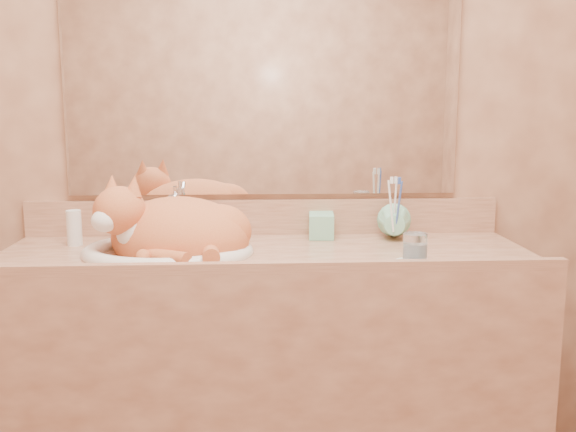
{
  "coord_description": "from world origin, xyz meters",
  "views": [
    {
      "loc": [
        -0.04,
        -1.17,
        1.28
      ],
      "look_at": [
        0.07,
        0.7,
        0.96
      ],
      "focal_mm": 40.0,
      "sensor_mm": 36.0,
      "label": 1
    }
  ],
  "objects": [
    {
      "name": "wall_back",
      "position": [
        0.0,
        1.0,
        1.25
      ],
      "size": [
        2.4,
        0.02,
        2.5
      ],
      "primitive_type": "cube",
      "color": "brown",
      "rests_on": "ground"
    },
    {
      "name": "toothbrushes",
      "position": [
        0.41,
        0.83,
        0.98
      ],
      "size": [
        0.04,
        0.04,
        0.22
      ],
      "primitive_type": null,
      "color": "white",
      "rests_on": "toothbrush_cup"
    },
    {
      "name": "mirror",
      "position": [
        0.0,
        0.99,
        1.39
      ],
      "size": [
        1.3,
        0.02,
        0.8
      ],
      "primitive_type": "cube",
      "color": "white",
      "rests_on": "wall_back"
    },
    {
      "name": "faucet",
      "position": [
        -0.29,
        0.89,
        0.93
      ],
      "size": [
        0.08,
        0.12,
        0.17
      ],
      "primitive_type": null,
      "rotation": [
        0.0,
        0.0,
        -0.31
      ],
      "color": "silver",
      "rests_on": "vanity_counter"
    },
    {
      "name": "lotion_bottle",
      "position": [
        -0.6,
        0.84,
        0.91
      ],
      "size": [
        0.05,
        0.05,
        0.11
      ],
      "primitive_type": "cylinder",
      "color": "white",
      "rests_on": "vanity_counter"
    },
    {
      "name": "water_glass",
      "position": [
        0.41,
        0.53,
        0.9
      ],
      "size": [
        0.07,
        0.07,
        0.08
      ],
      "primitive_type": "cylinder",
      "color": "white",
      "rests_on": "saucer"
    },
    {
      "name": "cat",
      "position": [
        -0.28,
        0.72,
        0.93
      ],
      "size": [
        0.55,
        0.51,
        0.24
      ],
      "primitive_type": null,
      "rotation": [
        0.0,
        0.0,
        -0.43
      ],
      "color": "#BC542B",
      "rests_on": "sink_basin"
    },
    {
      "name": "wall_front",
      "position": [
        0.0,
        -1.0,
        1.25
      ],
      "size": [
        2.4,
        0.02,
        2.5
      ],
      "primitive_type": "cube",
      "color": "brown",
      "rests_on": "ground"
    },
    {
      "name": "soap_dispenser",
      "position": [
        0.18,
        0.86,
        0.94
      ],
      "size": [
        0.09,
        0.09,
        0.18
      ],
      "primitive_type": "imported",
      "rotation": [
        0.0,
        0.0,
        -0.09
      ],
      "color": "#7FCBA5",
      "rests_on": "vanity_counter"
    },
    {
      "name": "saucer",
      "position": [
        0.41,
        0.53,
        0.85
      ],
      "size": [
        0.11,
        0.11,
        0.01
      ],
      "primitive_type": "cylinder",
      "color": "white",
      "rests_on": "vanity_counter"
    },
    {
      "name": "sink_basin",
      "position": [
        -0.29,
        0.7,
        0.93
      ],
      "size": [
        0.58,
        0.52,
        0.15
      ],
      "primitive_type": null,
      "rotation": [
        0.0,
        0.0,
        -0.25
      ],
      "color": "white",
      "rests_on": "vanity_counter"
    },
    {
      "name": "vanity_counter",
      "position": [
        0.0,
        0.72,
        0.42
      ],
      "size": [
        1.6,
        0.55,
        0.85
      ],
      "primitive_type": null,
      "color": "brown",
      "rests_on": "floor"
    },
    {
      "name": "toothbrush_cup",
      "position": [
        0.41,
        0.83,
        0.9
      ],
      "size": [
        0.13,
        0.13,
        0.11
      ],
      "primitive_type": "imported",
      "rotation": [
        0.0,
        0.0,
        -0.2
      ],
      "color": "#7FCBA5",
      "rests_on": "vanity_counter"
    }
  ]
}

